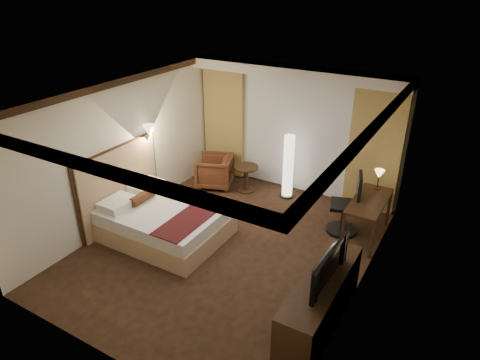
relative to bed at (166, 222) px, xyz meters
The scene contains 21 objects.
floor 1.23m from the bed, 12.21° to the left, with size 4.50×5.50×0.01m, color black.
ceiling 2.68m from the bed, 12.21° to the left, with size 4.50×5.50×0.01m, color white.
back_wall 3.39m from the bed, 68.79° to the left, with size 4.50×0.02×2.70m, color silver.
left_wall 1.53m from the bed, 166.91° to the left, with size 0.02×5.50×2.70m, color silver.
right_wall 3.58m from the bed, ahead, with size 0.02×5.50×2.70m, color silver.
crown_molding 2.63m from the bed, 12.21° to the left, with size 4.50×5.50×0.12m, color black, non-canonical shape.
soffit 3.77m from the bed, 67.05° to the left, with size 4.50×0.50×0.20m, color white.
curtain_sheer 3.29m from the bed, 68.26° to the left, with size 2.48×0.04×2.45m, color silver.
curtain_left_drape 3.06m from the bed, 100.58° to the left, with size 1.00×0.14×2.45m, color tan.
curtain_right_drape 4.16m from the bed, 44.97° to the left, with size 1.00×0.14×2.45m, color tan.
wall_sconce 1.80m from the bed, 139.14° to the left, with size 0.24×0.24×0.24m, color white, non-canonical shape.
bed is the anchor object (origin of this frame).
headboard 1.13m from the bed, behind, with size 0.12×1.90×1.50m, color tan, non-canonical shape.
armchair 2.20m from the bed, 99.85° to the left, with size 0.75×0.70×0.77m, color #4A2016.
side_table 2.33m from the bed, 81.18° to the left, with size 0.53×0.53×0.58m, color black, non-canonical shape.
floor_lamp 2.83m from the bed, 63.57° to the left, with size 0.29×0.29×1.40m, color white, non-canonical shape.
desk 3.61m from the bed, 30.22° to the left, with size 0.55×1.30×0.75m, color black, non-canonical shape.
desk_lamp 3.93m from the bed, 36.59° to the left, with size 0.18×0.18×0.34m, color #FFD899, non-canonical shape.
office_chair 3.24m from the bed, 33.21° to the left, with size 0.57×0.57×1.19m, color black, non-canonical shape.
dresser 3.23m from the bed, 11.55° to the right, with size 0.50×1.95×0.76m, color black, non-canonical shape.
television 3.29m from the bed, 11.66° to the right, with size 1.09×0.63×0.14m, color black.
Camera 1 is at (3.30, -5.24, 4.35)m, focal length 32.00 mm.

